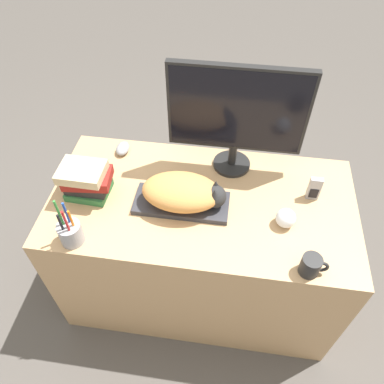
{
  "coord_description": "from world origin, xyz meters",
  "views": [
    {
      "loc": [
        0.1,
        -0.68,
        1.92
      ],
      "look_at": [
        -0.04,
        0.32,
        0.78
      ],
      "focal_mm": 35.0,
      "sensor_mm": 36.0,
      "label": 1
    }
  ],
  "objects_px": {
    "keyboard": "(182,203)",
    "pen_cup": "(70,232)",
    "computer_mouse": "(123,148)",
    "phone": "(314,189)",
    "coffee_mug": "(311,265)",
    "baseball": "(286,218)",
    "book_stack": "(86,180)",
    "cat": "(185,192)",
    "monitor": "(237,114)"
  },
  "relations": [
    {
      "from": "coffee_mug",
      "to": "baseball",
      "type": "distance_m",
      "value": 0.22
    },
    {
      "from": "computer_mouse",
      "to": "phone",
      "type": "bearing_deg",
      "value": -10.94
    },
    {
      "from": "computer_mouse",
      "to": "coffee_mug",
      "type": "height_order",
      "value": "coffee_mug"
    },
    {
      "from": "cat",
      "to": "computer_mouse",
      "type": "xyz_separation_m",
      "value": [
        -0.34,
        0.29,
        -0.06
      ]
    },
    {
      "from": "computer_mouse",
      "to": "coffee_mug",
      "type": "bearing_deg",
      "value": -32.41
    },
    {
      "from": "monitor",
      "to": "cat",
      "type": "bearing_deg",
      "value": -123.17
    },
    {
      "from": "keyboard",
      "to": "cat",
      "type": "distance_m",
      "value": 0.07
    },
    {
      "from": "coffee_mug",
      "to": "monitor",
      "type": "bearing_deg",
      "value": 121.96
    },
    {
      "from": "baseball",
      "to": "phone",
      "type": "relative_size",
      "value": 0.7
    },
    {
      "from": "keyboard",
      "to": "coffee_mug",
      "type": "distance_m",
      "value": 0.56
    },
    {
      "from": "computer_mouse",
      "to": "book_stack",
      "type": "bearing_deg",
      "value": -104.1
    },
    {
      "from": "computer_mouse",
      "to": "coffee_mug",
      "type": "distance_m",
      "value": 0.98
    },
    {
      "from": "keyboard",
      "to": "computer_mouse",
      "type": "bearing_deg",
      "value": 138.87
    },
    {
      "from": "cat",
      "to": "baseball",
      "type": "xyz_separation_m",
      "value": [
        0.4,
        -0.04,
        -0.04
      ]
    },
    {
      "from": "keyboard",
      "to": "cat",
      "type": "xyz_separation_m",
      "value": [
        0.01,
        0.0,
        0.07
      ]
    },
    {
      "from": "coffee_mug",
      "to": "book_stack",
      "type": "height_order",
      "value": "book_stack"
    },
    {
      "from": "coffee_mug",
      "to": "pen_cup",
      "type": "height_order",
      "value": "pen_cup"
    },
    {
      "from": "pen_cup",
      "to": "phone",
      "type": "relative_size",
      "value": 1.97
    },
    {
      "from": "keyboard",
      "to": "baseball",
      "type": "distance_m",
      "value": 0.42
    },
    {
      "from": "keyboard",
      "to": "pen_cup",
      "type": "relative_size",
      "value": 1.77
    },
    {
      "from": "keyboard",
      "to": "monitor",
      "type": "distance_m",
      "value": 0.43
    },
    {
      "from": "cat",
      "to": "coffee_mug",
      "type": "height_order",
      "value": "cat"
    },
    {
      "from": "computer_mouse",
      "to": "baseball",
      "type": "xyz_separation_m",
      "value": [
        0.75,
        -0.32,
        0.02
      ]
    },
    {
      "from": "computer_mouse",
      "to": "book_stack",
      "type": "xyz_separation_m",
      "value": [
        -0.07,
        -0.28,
        0.06
      ]
    },
    {
      "from": "phone",
      "to": "coffee_mug",
      "type": "bearing_deg",
      "value": -95.17
    },
    {
      "from": "computer_mouse",
      "to": "baseball",
      "type": "height_order",
      "value": "baseball"
    },
    {
      "from": "keyboard",
      "to": "book_stack",
      "type": "relative_size",
      "value": 1.92
    },
    {
      "from": "cat",
      "to": "phone",
      "type": "height_order",
      "value": "cat"
    },
    {
      "from": "pen_cup",
      "to": "phone",
      "type": "distance_m",
      "value": 0.98
    },
    {
      "from": "baseball",
      "to": "book_stack",
      "type": "xyz_separation_m",
      "value": [
        -0.82,
        0.05,
        0.04
      ]
    },
    {
      "from": "cat",
      "to": "pen_cup",
      "type": "bearing_deg",
      "value": -149.7
    },
    {
      "from": "pen_cup",
      "to": "keyboard",
      "type": "bearing_deg",
      "value": 31.24
    },
    {
      "from": "keyboard",
      "to": "computer_mouse",
      "type": "xyz_separation_m",
      "value": [
        -0.33,
        0.29,
        0.01
      ]
    },
    {
      "from": "book_stack",
      "to": "keyboard",
      "type": "bearing_deg",
      "value": -1.22
    },
    {
      "from": "cat",
      "to": "computer_mouse",
      "type": "distance_m",
      "value": 0.45
    },
    {
      "from": "keyboard",
      "to": "computer_mouse",
      "type": "height_order",
      "value": "computer_mouse"
    },
    {
      "from": "cat",
      "to": "book_stack",
      "type": "xyz_separation_m",
      "value": [
        -0.41,
        0.01,
        -0.0
      ]
    },
    {
      "from": "pen_cup",
      "to": "book_stack",
      "type": "bearing_deg",
      "value": 93.34
    },
    {
      "from": "coffee_mug",
      "to": "phone",
      "type": "xyz_separation_m",
      "value": [
        0.03,
        0.36,
        0.01
      ]
    },
    {
      "from": "baseball",
      "to": "phone",
      "type": "xyz_separation_m",
      "value": [
        0.12,
        0.16,
        0.02
      ]
    },
    {
      "from": "keyboard",
      "to": "pen_cup",
      "type": "height_order",
      "value": "pen_cup"
    },
    {
      "from": "keyboard",
      "to": "book_stack",
      "type": "xyz_separation_m",
      "value": [
        -0.4,
        0.01,
        0.07
      ]
    },
    {
      "from": "monitor",
      "to": "pen_cup",
      "type": "xyz_separation_m",
      "value": [
        -0.57,
        -0.5,
        -0.24
      ]
    },
    {
      "from": "pen_cup",
      "to": "coffee_mug",
      "type": "bearing_deg",
      "value": -0.59
    },
    {
      "from": "cat",
      "to": "book_stack",
      "type": "bearing_deg",
      "value": 178.82
    },
    {
      "from": "book_stack",
      "to": "pen_cup",
      "type": "bearing_deg",
      "value": -86.66
    },
    {
      "from": "keyboard",
      "to": "cat",
      "type": "bearing_deg",
      "value": 0.0
    },
    {
      "from": "pen_cup",
      "to": "book_stack",
      "type": "xyz_separation_m",
      "value": [
        -0.01,
        0.24,
        0.03
      ]
    },
    {
      "from": "keyboard",
      "to": "baseball",
      "type": "xyz_separation_m",
      "value": [
        0.42,
        -0.04,
        0.03
      ]
    },
    {
      "from": "baseball",
      "to": "phone",
      "type": "distance_m",
      "value": 0.2
    }
  ]
}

